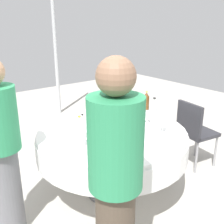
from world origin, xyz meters
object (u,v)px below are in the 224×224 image
Objects in this scene: bottle_clear_rear at (83,127)px; wine_glass_right at (147,114)px; plate_east at (110,124)px; bottle_clear_south at (154,110)px; dining_table at (112,143)px; person_rear at (0,148)px; person_left at (115,182)px; bottle_brown_right at (146,103)px; plate_front at (132,136)px; bottle_amber_left at (93,115)px; chair_inner at (102,113)px; wine_glass_outer at (163,122)px; chair_near at (194,129)px; bottle_clear_outer at (80,133)px.

bottle_clear_rear reaches higher than wine_glass_right.
bottle_clear_south is at bearing -114.51° from plate_east.
bottle_clear_rear is (0.02, 0.34, 0.26)m from dining_table.
bottle_clear_south is 0.17× the size of person_rear.
person_left reaches higher than dining_table.
bottle_brown_right is 1.31× the size of plate_front.
bottle_amber_left is 0.98m from person_rear.
bottle_amber_left reaches higher than plate_front.
bottle_amber_left reaches higher than chair_inner.
bottle_amber_left is 1.16× the size of bottle_brown_right.
dining_table is 1.81× the size of chair_inner.
plate_front is (-0.27, -0.39, -0.10)m from bottle_clear_rear.
bottle_brown_right reaches higher than wine_glass_outer.
wine_glass_outer is at bearing -68.91° from chair_inner.
chair_inner is 1.35m from chair_near.
bottle_brown_right is 0.93m from chair_inner.
bottle_brown_right is 0.18× the size of person_rear.
bottle_clear_south reaches higher than plate_east.
bottle_clear_outer is at bearing 131.56° from bottle_amber_left.
plate_east is 1.17m from person_rear.
plate_front is at bearing 124.52° from bottle_brown_right.
bottle_clear_south is 0.91× the size of bottle_clear_outer.
bottle_clear_south is 0.54m from plate_front.
chair_inner is at bearing -86.84° from person_left.
bottle_clear_rear is at bearing 83.84° from bottle_clear_south.
bottle_clear_outer is (-0.31, 1.14, 0.01)m from bottle_brown_right.
plate_front is at bearing 113.60° from wine_glass_right.
chair_inner is (0.93, -1.71, -0.31)m from person_rear.
dining_table is 0.57m from bottle_clear_outer.
bottle_clear_outer is 0.18× the size of person_left.
plate_east is (0.12, -0.42, -0.11)m from bottle_clear_rear.
bottle_brown_right is at bearing -55.48° from plate_front.
bottle_clear_rear is at bearing 105.33° from plate_east.
bottle_clear_outer is at bearing 93.22° from wine_glass_right.
bottle_brown_right is 0.72m from chair_near.
person_rear is at bearing 83.76° from bottle_clear_south.
bottle_clear_south is 0.32× the size of chair_near.
chair_inner is at bearing -55.87° from person_rear.
bottle_amber_left is at bearing 69.13° from bottle_clear_south.
plate_front is at bearing 109.89° from bottle_clear_south.
wine_glass_right is (-0.08, -0.43, 0.25)m from dining_table.
bottle_brown_right is at bearing -75.25° from dining_table.
bottle_clear_rear is 1.70× the size of wine_glass_right.
person_left reaches higher than bottle_amber_left.
bottle_clear_outer is (-0.31, 0.35, -0.01)m from bottle_amber_left.
wine_glass_outer is (-0.53, -0.50, -0.04)m from bottle_amber_left.
wine_glass_outer is 0.10× the size of person_rear.
plate_front is (-0.17, 0.38, -0.09)m from wine_glass_right.
wine_glass_right is (-0.26, 0.24, -0.02)m from bottle_brown_right.
bottle_amber_left is at bearing 89.80° from bottle_brown_right.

